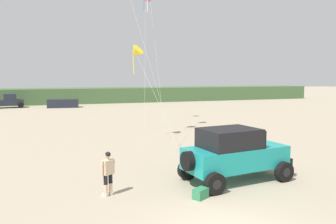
# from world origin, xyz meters

# --- Properties ---
(dune_ridge) EXTENTS (90.00, 6.83, 2.46)m
(dune_ridge) POSITION_xyz_m (-2.31, 49.39, 1.23)
(dune_ridge) COLOR #426038
(dune_ridge) RESTS_ON ground_plane
(jeep) EXTENTS (4.98, 2.92, 2.26)m
(jeep) POSITION_xyz_m (2.52, 4.14, 1.20)
(jeep) COLOR teal
(jeep) RESTS_ON ground_plane
(person_watching) EXTENTS (0.56, 0.44, 1.67)m
(person_watching) POSITION_xyz_m (-2.80, 4.06, 0.94)
(person_watching) COLOR #DBB28E
(person_watching) RESTS_ON ground_plane
(cooler_box) EXTENTS (0.66, 0.59, 0.38)m
(cooler_box) POSITION_xyz_m (0.32, 2.69, 0.19)
(cooler_box) COLOR #2D7F51
(cooler_box) RESTS_ON ground_plane
(distant_pickup) EXTENTS (4.81, 2.94, 1.98)m
(distant_pickup) POSITION_xyz_m (-11.16, 43.12, 0.94)
(distant_pickup) COLOR #1E232D
(distant_pickup) RESTS_ON ground_plane
(distant_sedan) EXTENTS (4.34, 2.10, 1.20)m
(distant_sedan) POSITION_xyz_m (-3.68, 41.18, 0.60)
(distant_sedan) COLOR #1E232D
(distant_sedan) RESTS_ON ground_plane
(kite_red_delta) EXTENTS (1.99, 5.91, 6.61)m
(kite_red_delta) POSITION_xyz_m (0.68, 14.29, 6.00)
(kite_red_delta) COLOR yellow
(kite_red_delta) RESTS_ON ground_plane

